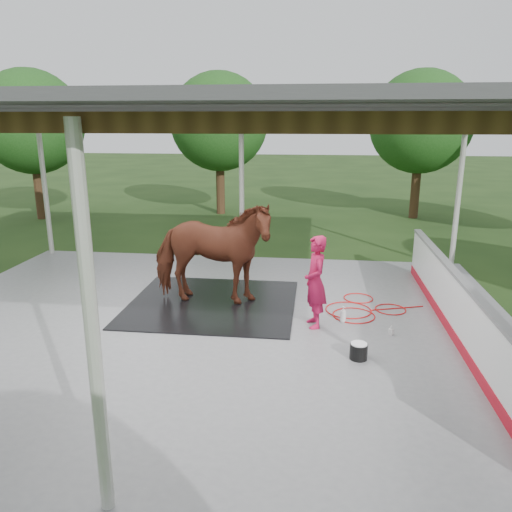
# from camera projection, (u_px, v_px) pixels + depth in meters

# --- Properties ---
(ground) EXTENTS (100.00, 100.00, 0.00)m
(ground) POSITION_uv_depth(u_px,v_px,m) (207.00, 327.00, 9.63)
(ground) COLOR #1E3814
(concrete_slab) EXTENTS (12.00, 10.00, 0.05)m
(concrete_slab) POSITION_uv_depth(u_px,v_px,m) (207.00, 326.00, 9.62)
(concrete_slab) COLOR slate
(concrete_slab) RESTS_ON ground
(pavilion_structure) EXTENTS (12.60, 10.60, 4.05)m
(pavilion_structure) POSITION_uv_depth(u_px,v_px,m) (201.00, 114.00, 8.58)
(pavilion_structure) COLOR beige
(pavilion_structure) RESTS_ON ground
(dasher_board) EXTENTS (0.16, 8.00, 1.15)m
(dasher_board) POSITION_uv_depth(u_px,v_px,m) (457.00, 309.00, 8.94)
(dasher_board) COLOR #B60F20
(dasher_board) RESTS_ON concrete_slab
(tree_belt) EXTENTS (28.00, 28.00, 5.80)m
(tree_belt) POSITION_uv_depth(u_px,v_px,m) (227.00, 124.00, 9.46)
(tree_belt) COLOR #382314
(tree_belt) RESTS_ON ground
(rubber_mat) EXTENTS (3.52, 3.30, 0.03)m
(rubber_mat) POSITION_uv_depth(u_px,v_px,m) (212.00, 303.00, 10.73)
(rubber_mat) COLOR black
(rubber_mat) RESTS_ON concrete_slab
(horse) EXTENTS (2.66, 1.27, 2.21)m
(horse) POSITION_uv_depth(u_px,v_px,m) (211.00, 253.00, 10.43)
(horse) COLOR brown
(horse) RESTS_ON rubber_mat
(handler) EXTENTS (0.57, 0.73, 1.77)m
(handler) POSITION_uv_depth(u_px,v_px,m) (315.00, 282.00, 9.36)
(handler) COLOR #BD1444
(handler) RESTS_ON concrete_slab
(wash_bucket) EXTENTS (0.30, 0.30, 0.28)m
(wash_bucket) POSITION_uv_depth(u_px,v_px,m) (359.00, 351.00, 8.22)
(wash_bucket) COLOR black
(wash_bucket) RESTS_ON concrete_slab
(soap_bottle_a) EXTENTS (0.17, 0.17, 0.32)m
(soap_bottle_a) POSITION_uv_depth(u_px,v_px,m) (343.00, 314.00, 9.73)
(soap_bottle_a) COLOR silver
(soap_bottle_a) RESTS_ON concrete_slab
(soap_bottle_b) EXTENTS (0.11, 0.11, 0.18)m
(soap_bottle_b) POSITION_uv_depth(u_px,v_px,m) (391.00, 330.00, 9.16)
(soap_bottle_b) COLOR #338CD8
(soap_bottle_b) RESTS_ON concrete_slab
(hose_coil) EXTENTS (2.06, 1.79, 0.02)m
(hose_coil) POSITION_uv_depth(u_px,v_px,m) (359.00, 309.00, 10.38)
(hose_coil) COLOR red
(hose_coil) RESTS_ON concrete_slab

